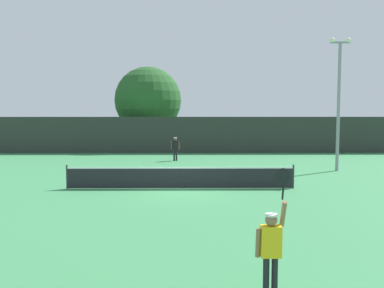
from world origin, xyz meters
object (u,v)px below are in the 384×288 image
(light_pole, at_px, (339,95))
(parked_car_mid, at_px, (249,137))
(player_serving, at_px, (271,243))
(parked_car_far, at_px, (286,138))
(large_tree, at_px, (148,100))
(parked_car_near, at_px, (103,136))
(player_receiving, at_px, (175,147))
(tennis_ball, at_px, (183,187))

(light_pole, relative_size, parked_car_mid, 1.76)
(player_serving, height_order, parked_car_far, player_serving)
(large_tree, xyz_separation_m, parked_car_near, (-4.97, 4.94, -3.51))
(player_serving, height_order, light_pole, light_pole)
(player_receiving, height_order, parked_car_mid, parked_car_mid)
(player_receiving, relative_size, light_pole, 0.21)
(player_receiving, height_order, light_pole, light_pole)
(light_pole, bearing_deg, parked_car_near, 132.57)
(parked_car_mid, bearing_deg, large_tree, -156.82)
(tennis_ball, xyz_separation_m, parked_car_near, (-8.25, 23.85, 0.74))
(player_serving, relative_size, light_pole, 0.33)
(player_serving, xyz_separation_m, large_tree, (-5.07, 30.10, 3.22))
(parked_car_near, bearing_deg, large_tree, -45.92)
(parked_car_far, bearing_deg, parked_car_mid, 171.37)
(player_serving, height_order, tennis_ball, player_serving)
(tennis_ball, bearing_deg, player_serving, -80.91)
(player_receiving, xyz_separation_m, tennis_ball, (0.63, -10.09, -0.94))
(parked_car_near, height_order, parked_car_mid, same)
(player_serving, xyz_separation_m, light_pole, (7.00, 16.49, 3.25))
(player_serving, height_order, parked_car_near, player_serving)
(player_receiving, bearing_deg, parked_car_mid, -118.73)
(parked_car_near, bearing_deg, parked_car_far, -7.23)
(player_serving, distance_m, player_receiving, 21.41)
(player_receiving, xyz_separation_m, parked_car_far, (10.26, 11.85, -0.19))
(player_serving, bearing_deg, large_tree, 99.56)
(parked_car_near, bearing_deg, player_serving, -75.12)
(parked_car_near, xyz_separation_m, parked_car_mid, (14.44, -1.32, 0.00))
(large_tree, distance_m, parked_car_far, 13.72)
(large_tree, xyz_separation_m, parked_car_mid, (9.47, 3.61, -3.51))
(large_tree, height_order, parked_car_near, large_tree)
(parked_car_near, relative_size, parked_car_far, 1.00)
(parked_car_near, height_order, parked_car_far, same)
(large_tree, bearing_deg, parked_car_far, 13.17)
(tennis_ball, relative_size, light_pole, 0.01)
(parked_car_near, relative_size, parked_car_mid, 0.99)
(tennis_ball, relative_size, parked_car_far, 0.02)
(light_pole, bearing_deg, large_tree, 131.56)
(player_serving, xyz_separation_m, tennis_ball, (-1.79, 11.19, -1.03))
(light_pole, xyz_separation_m, parked_car_far, (0.85, 16.63, -3.54))
(light_pole, bearing_deg, player_serving, -112.99)
(large_tree, bearing_deg, parked_car_near, 135.19)
(tennis_ball, distance_m, parked_car_mid, 23.38)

